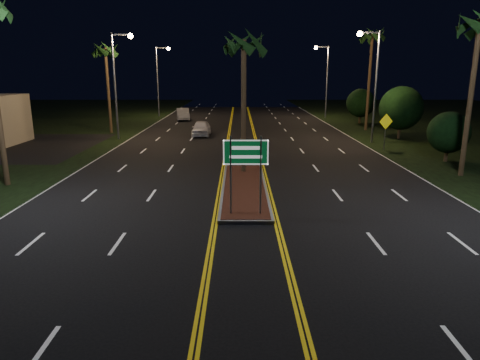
{
  "coord_description": "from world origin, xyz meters",
  "views": [
    {
      "loc": [
        -0.28,
        -13.87,
        5.77
      ],
      "look_at": [
        -0.23,
        1.48,
        1.9
      ],
      "focal_mm": 32.0,
      "sensor_mm": 36.0,
      "label": 1
    }
  ],
  "objects_px": {
    "shrub_mid": "(401,108)",
    "car_near": "(201,127)",
    "streetlight_right_far": "(324,73)",
    "shrub_far": "(361,103)",
    "palm_left_far": "(105,51)",
    "palm_right_far": "(372,37)",
    "car_far": "(183,113)",
    "palm_right_near": "(480,25)",
    "streetlight_right_mid": "(372,74)",
    "streetlight_left_far": "(160,73)",
    "streetlight_left_mid": "(119,74)",
    "median_island": "(244,188)",
    "shrub_near": "(449,132)",
    "palm_median": "(244,44)",
    "highway_sign": "(246,160)",
    "warning_sign": "(386,126)"
  },
  "relations": [
    {
      "from": "palm_left_far",
      "to": "palm_right_near",
      "type": "xyz_separation_m",
      "value": [
        25.3,
        -18.0,
        0.47
      ]
    },
    {
      "from": "palm_right_far",
      "to": "car_far",
      "type": "xyz_separation_m",
      "value": [
        -20.03,
        9.7,
        -8.31
      ]
    },
    {
      "from": "car_near",
      "to": "car_far",
      "type": "height_order",
      "value": "car_far"
    },
    {
      "from": "median_island",
      "to": "streetlight_right_mid",
      "type": "relative_size",
      "value": 1.14
    },
    {
      "from": "streetlight_left_mid",
      "to": "highway_sign",
      "type": "bearing_deg",
      "value": -63.41
    },
    {
      "from": "streetlight_right_mid",
      "to": "palm_left_far",
      "type": "height_order",
      "value": "streetlight_right_mid"
    },
    {
      "from": "palm_right_near",
      "to": "car_near",
      "type": "relative_size",
      "value": 1.93
    },
    {
      "from": "palm_median",
      "to": "palm_left_far",
      "type": "height_order",
      "value": "palm_left_far"
    },
    {
      "from": "palm_median",
      "to": "highway_sign",
      "type": "bearing_deg",
      "value": -90.0
    },
    {
      "from": "palm_median",
      "to": "shrub_near",
      "type": "xyz_separation_m",
      "value": [
        13.5,
        3.5,
        -5.33
      ]
    },
    {
      "from": "streetlight_left_mid",
      "to": "streetlight_left_far",
      "type": "relative_size",
      "value": 1.0
    },
    {
      "from": "streetlight_left_far",
      "to": "streetlight_right_far",
      "type": "height_order",
      "value": "same"
    },
    {
      "from": "median_island",
      "to": "car_near",
      "type": "xyz_separation_m",
      "value": [
        -3.79,
        19.14,
        0.72
      ]
    },
    {
      "from": "car_near",
      "to": "highway_sign",
      "type": "bearing_deg",
      "value": -81.25
    },
    {
      "from": "streetlight_right_mid",
      "to": "car_far",
      "type": "xyz_separation_m",
      "value": [
        -17.84,
        17.7,
        -4.82
      ]
    },
    {
      "from": "palm_right_near",
      "to": "streetlight_right_mid",
      "type": "bearing_deg",
      "value": 98.94
    },
    {
      "from": "palm_median",
      "to": "car_far",
      "type": "relative_size",
      "value": 1.66
    },
    {
      "from": "highway_sign",
      "to": "streetlight_right_mid",
      "type": "height_order",
      "value": "streetlight_right_mid"
    },
    {
      "from": "streetlight_right_mid",
      "to": "palm_left_far",
      "type": "bearing_deg",
      "value": 165.63
    },
    {
      "from": "shrub_mid",
      "to": "car_near",
      "type": "xyz_separation_m",
      "value": [
        -17.79,
        2.14,
        -1.92
      ]
    },
    {
      "from": "car_far",
      "to": "median_island",
      "type": "bearing_deg",
      "value": -87.52
    },
    {
      "from": "streetlight_right_far",
      "to": "shrub_far",
      "type": "relative_size",
      "value": 2.27
    },
    {
      "from": "highway_sign",
      "to": "palm_median",
      "type": "distance_m",
      "value": 9.11
    },
    {
      "from": "streetlight_right_far",
      "to": "car_far",
      "type": "bearing_deg",
      "value": -172.65
    },
    {
      "from": "palm_right_near",
      "to": "shrub_mid",
      "type": "bearing_deg",
      "value": 83.88
    },
    {
      "from": "streetlight_right_far",
      "to": "shrub_far",
      "type": "distance_m",
      "value": 7.56
    },
    {
      "from": "streetlight_right_far",
      "to": "median_island",
      "type": "bearing_deg",
      "value": -106.87
    },
    {
      "from": "palm_left_far",
      "to": "streetlight_right_mid",
      "type": "bearing_deg",
      "value": -14.37
    },
    {
      "from": "streetlight_right_mid",
      "to": "palm_median",
      "type": "xyz_separation_m",
      "value": [
        -10.61,
        -11.5,
        1.62
      ]
    },
    {
      "from": "shrub_mid",
      "to": "car_far",
      "type": "bearing_deg",
      "value": 143.52
    },
    {
      "from": "streetlight_right_mid",
      "to": "palm_right_near",
      "type": "height_order",
      "value": "palm_right_near"
    },
    {
      "from": "highway_sign",
      "to": "streetlight_right_mid",
      "type": "xyz_separation_m",
      "value": [
        10.61,
        19.2,
        3.25
      ]
    },
    {
      "from": "shrub_far",
      "to": "car_far",
      "type": "xyz_separation_m",
      "value": [
        -21.03,
        3.7,
        -1.5
      ]
    },
    {
      "from": "palm_left_far",
      "to": "streetlight_left_far",
      "type": "bearing_deg",
      "value": 82.22
    },
    {
      "from": "palm_right_near",
      "to": "palm_right_far",
      "type": "xyz_separation_m",
      "value": [
        0.3,
        20.0,
        0.93
      ]
    },
    {
      "from": "highway_sign",
      "to": "car_near",
      "type": "bearing_deg",
      "value": 99.22
    },
    {
      "from": "streetlight_right_mid",
      "to": "shrub_mid",
      "type": "distance_m",
      "value": 4.9
    },
    {
      "from": "shrub_mid",
      "to": "car_near",
      "type": "bearing_deg",
      "value": 173.14
    },
    {
      "from": "palm_right_far",
      "to": "palm_median",
      "type": "bearing_deg",
      "value": -123.28
    },
    {
      "from": "palm_left_far",
      "to": "palm_right_far",
      "type": "relative_size",
      "value": 0.85
    },
    {
      "from": "streetlight_left_mid",
      "to": "shrub_far",
      "type": "relative_size",
      "value": 2.27
    },
    {
      "from": "palm_right_near",
      "to": "car_far",
      "type": "bearing_deg",
      "value": 123.6
    },
    {
      "from": "palm_median",
      "to": "shrub_near",
      "type": "height_order",
      "value": "palm_median"
    },
    {
      "from": "streetlight_right_mid",
      "to": "car_far",
      "type": "relative_size",
      "value": 1.8
    },
    {
      "from": "car_near",
      "to": "shrub_near",
      "type": "bearing_deg",
      "value": -35.55
    },
    {
      "from": "highway_sign",
      "to": "streetlight_left_far",
      "type": "height_order",
      "value": "streetlight_left_far"
    },
    {
      "from": "streetlight_left_mid",
      "to": "car_near",
      "type": "distance_m",
      "value": 8.64
    },
    {
      "from": "palm_right_far",
      "to": "warning_sign",
      "type": "relative_size",
      "value": 3.73
    },
    {
      "from": "highway_sign",
      "to": "car_near",
      "type": "relative_size",
      "value": 0.66
    },
    {
      "from": "streetlight_right_far",
      "to": "streetlight_right_mid",
      "type": "bearing_deg",
      "value": -90.0
    }
  ]
}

